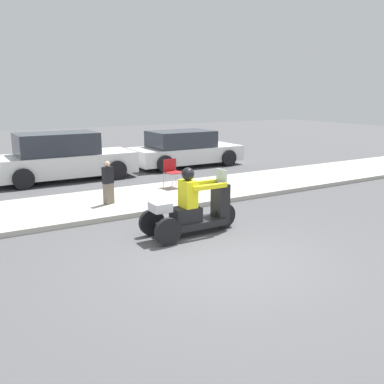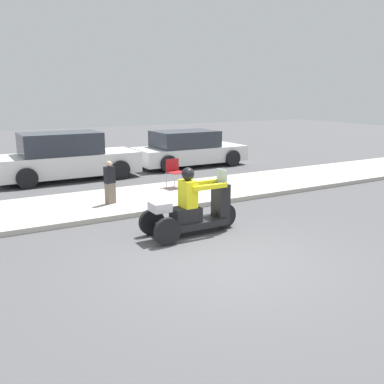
{
  "view_description": "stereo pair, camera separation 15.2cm",
  "coord_description": "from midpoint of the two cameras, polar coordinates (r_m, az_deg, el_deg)",
  "views": [
    {
      "loc": [
        -4.05,
        -5.7,
        2.84
      ],
      "look_at": [
        0.26,
        1.51,
        0.89
      ],
      "focal_mm": 40.0,
      "sensor_mm": 36.0,
      "label": 1
    },
    {
      "loc": [
        -3.91,
        -5.78,
        2.84
      ],
      "look_at": [
        0.26,
        1.51,
        0.89
      ],
      "focal_mm": 40.0,
      "sensor_mm": 36.0,
      "label": 2
    }
  ],
  "objects": [
    {
      "name": "sidewalk_strip",
      "position": [
        11.42,
        -9.48,
        -1.19
      ],
      "size": [
        28.0,
        2.8,
        0.12
      ],
      "color": "#B2ADA3",
      "rests_on": "ground"
    },
    {
      "name": "parked_car_lot_center",
      "position": [
        16.99,
        -1.3,
        5.72
      ],
      "size": [
        4.37,
        2.06,
        1.4
      ],
      "color": "silver",
      "rests_on": "ground"
    },
    {
      "name": "parked_car_lot_far",
      "position": [
        14.88,
        -17.19,
        4.38
      ],
      "size": [
        4.58,
        1.96,
        1.58
      ],
      "color": "silver",
      "rests_on": "ground"
    },
    {
      "name": "folding_chair_set_back",
      "position": [
        12.6,
        -3.01,
        2.93
      ],
      "size": [
        0.51,
        0.51,
        0.82
      ],
      "color": "#A5A8AD",
      "rests_on": "sidewalk_strip"
    },
    {
      "name": "ground_plane",
      "position": [
        7.54,
        3.67,
        -9.07
      ],
      "size": [
        60.0,
        60.0,
        0.0
      ],
      "primitive_type": "plane",
      "color": "#4C4C4F"
    },
    {
      "name": "spectator_near_curb",
      "position": [
        10.86,
        -11.51,
        1.13
      ],
      "size": [
        0.29,
        0.23,
        1.08
      ],
      "color": "#726656",
      "rests_on": "sidewalk_strip"
    },
    {
      "name": "motorcycle_trike",
      "position": [
        8.73,
        -0.42,
        -2.49
      ],
      "size": [
        2.08,
        0.81,
        1.4
      ],
      "color": "black",
      "rests_on": "ground"
    }
  ]
}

